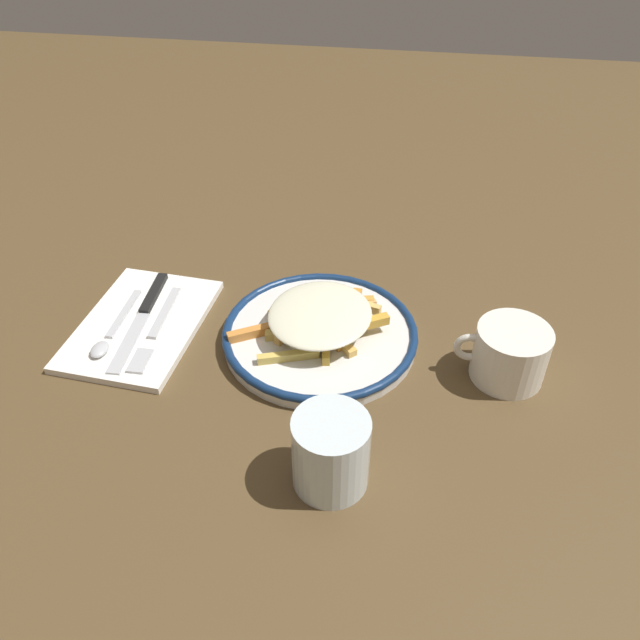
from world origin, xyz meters
TOP-DOWN VIEW (x-y plane):
  - ground_plane at (0.00, 0.00)m, footprint 2.60×2.60m
  - plate at (0.00, 0.00)m, footprint 0.26×0.26m
  - fries_heap at (0.00, -0.00)m, footprint 0.21×0.18m
  - napkin at (0.25, 0.01)m, footprint 0.17×0.24m
  - fork at (0.22, 0.02)m, footprint 0.02×0.18m
  - knife at (0.25, -0.01)m, footprint 0.03×0.21m
  - spoon at (0.28, 0.05)m, footprint 0.02×0.15m
  - water_glass at (-0.05, 0.22)m, footprint 0.08×0.08m
  - coffee_mug at (-0.24, 0.03)m, footprint 0.12×0.09m

SIDE VIEW (x-z plane):
  - ground_plane at x=0.00m, z-range 0.00..0.00m
  - napkin at x=0.25m, z-range 0.00..0.01m
  - plate at x=0.00m, z-range 0.00..0.02m
  - fork at x=0.22m, z-range 0.01..0.01m
  - knife at x=0.25m, z-range 0.01..0.02m
  - spoon at x=0.28m, z-range 0.01..0.02m
  - coffee_mug at x=-0.24m, z-range 0.00..0.07m
  - fries_heap at x=0.00m, z-range 0.02..0.06m
  - water_glass at x=-0.05m, z-range 0.00..0.09m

